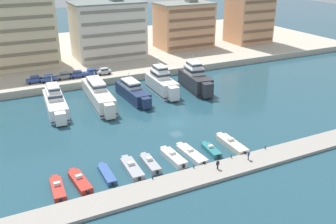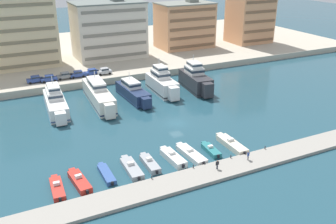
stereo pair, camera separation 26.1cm
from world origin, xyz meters
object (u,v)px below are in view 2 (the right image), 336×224
Objects in this scene: motorboat_grey_center_left at (131,168)px; car_blue_center at (92,72)px; motorboat_white_mid_right at (191,154)px; motorboat_cream_far_right at (231,144)px; yacht_ivory_left at (98,95)px; motorboat_red_far_left at (57,188)px; car_blue_center_left at (78,74)px; car_silver_center_right at (104,71)px; motorboat_grey_center at (150,163)px; yacht_charcoal_center at (196,80)px; yacht_white_center_left at (162,83)px; yacht_white_far_left at (56,102)px; car_blue_far_left at (35,79)px; car_grey_mid_left at (65,75)px; yacht_navy_mid_left at (133,92)px; pedestrian_near_edge at (217,164)px; motorboat_red_left at (79,181)px; pedestrian_mid_deck at (248,155)px; motorboat_blue_mid_left at (106,174)px; motorboat_white_center_right at (173,157)px; motorboat_teal_right at (211,150)px.

car_blue_center reaches higher than motorboat_grey_center_left.
motorboat_cream_far_right reaches higher than motorboat_white_mid_right.
yacht_ivory_left reaches higher than motorboat_red_far_left.
motorboat_red_far_left is 50.66m from car_blue_center_left.
motorboat_grey_center_left is 48.61m from car_silver_center_right.
motorboat_white_mid_right is at bearing -1.81° from motorboat_grey_center.
yacht_charcoal_center is at bearing 71.93° from motorboat_cream_far_right.
yacht_white_center_left is 3.66× the size of car_blue_center_left.
yacht_ivory_left is (9.94, 0.42, 0.10)m from yacht_white_far_left.
car_blue_center_left is at bearing 145.23° from yacht_charcoal_center.
yacht_ivory_left is at bearing -111.47° from car_silver_center_right.
motorboat_grey_center_left is 1.87× the size of car_blue_far_left.
yacht_white_far_left is 18.13m from car_grey_mid_left.
yacht_navy_mid_left is 1.07× the size of yacht_white_center_left.
motorboat_red_left is at bearing 163.05° from pedestrian_near_edge.
yacht_navy_mid_left is at bearing 99.78° from pedestrian_mid_deck.
motorboat_blue_mid_left is 48.27m from car_blue_far_left.
yacht_ivory_left is at bearing 176.68° from yacht_charcoal_center.
pedestrian_near_edge is at bearing -102.13° from yacht_white_center_left.
yacht_white_center_left is 21.32m from car_blue_center.
motorboat_white_center_right is (19.40, 0.34, 0.16)m from motorboat_red_far_left.
yacht_ivory_left is 17.10m from car_blue_center.
motorboat_teal_right is at bearing 66.50° from pedestrian_near_edge.
motorboat_cream_far_right is 2.08× the size of car_grey_mid_left.
motorboat_cream_far_right is (27.84, -0.13, 0.02)m from motorboat_red_left.
yacht_white_center_left is 2.06× the size of motorboat_white_center_right.
yacht_white_center_left is 2.57× the size of motorboat_teal_right.
yacht_white_far_left is 2.65× the size of motorboat_grey_center.
motorboat_white_mid_right is 0.96× the size of motorboat_cream_far_right.
pedestrian_near_edge is at bearing -76.93° from car_grey_mid_left.
motorboat_white_mid_right is at bearing -77.29° from yacht_ivory_left.
motorboat_red_left is 4.40m from motorboat_blue_mid_left.
pedestrian_near_edge is at bearing -54.03° from motorboat_white_center_right.
motorboat_grey_center is at bearing 1.41° from motorboat_red_far_left.
car_silver_center_right reaches higher than motorboat_red_far_left.
motorboat_grey_center is (-0.57, -31.30, -1.72)m from yacht_ivory_left.
car_blue_center_left is at bearing -1.30° from car_blue_far_left.
yacht_navy_mid_left is at bearing 61.78° from motorboat_blue_mid_left.
car_blue_far_left and car_blue_center_left have the same top height.
pedestrian_mid_deck reaches higher than pedestrian_near_edge.
yacht_white_center_left is at bearing 7.97° from yacht_navy_mid_left.
yacht_white_far_left is 2.28× the size of motorboat_grey_center_left.
motorboat_white_center_right is 1.76× the size of car_blue_far_left.
motorboat_blue_mid_left is at bearing -86.30° from yacht_white_far_left.
motorboat_cream_far_right is at bearing 81.97° from pedestrian_mid_deck.
motorboat_red_far_left is 49.85m from car_grey_mid_left.
yacht_white_center_left is 39.07m from pedestrian_near_edge.
yacht_ivory_left is 5.18× the size of car_silver_center_right.
motorboat_grey_center_left is 1.32× the size of motorboat_teal_right.
yacht_charcoal_center is at bearing 54.06° from motorboat_white_center_right.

